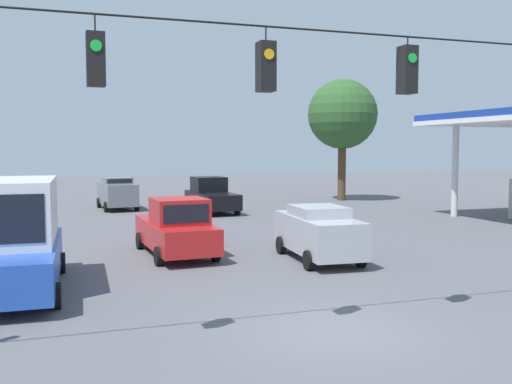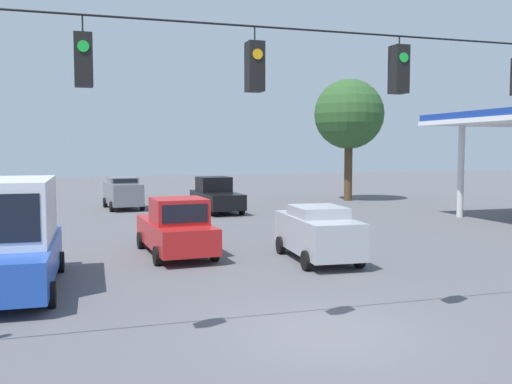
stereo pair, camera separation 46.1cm
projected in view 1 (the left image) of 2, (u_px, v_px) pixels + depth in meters
ground_plane at (335, 332)px, 12.09m from camera, size 140.00×140.00×0.00m
overhead_signal_span at (337, 120)px, 11.68m from camera, size 19.86×0.38×7.16m
pickup_truck_red_withflow_mid at (176, 229)px, 20.56m from camera, size 2.40×5.31×2.12m
pickup_truck_black_oncoming_deep at (211, 196)px, 34.51m from camera, size 2.45×5.33×2.12m
sedan_grey_withflow_deep at (117, 193)px, 36.16m from camera, size 2.37×4.58×2.03m
box_truck_blue_parked_shoulder at (14, 236)px, 15.49m from camera, size 2.62×6.46×3.04m
sedan_silver_crossing_near at (319, 232)px, 19.74m from camera, size 2.26×4.68×1.88m
traffic_cone_nearest at (4, 288)px, 14.49m from camera, size 0.35×0.35×0.65m
traffic_cone_second at (13, 270)px, 16.69m from camera, size 0.35×0.35×0.65m
traffic_cone_third at (17, 256)px, 18.73m from camera, size 0.35×0.35×0.65m
traffic_cone_fourth at (19, 246)px, 20.84m from camera, size 0.35×0.35×0.65m
tree_horizon_right at (342, 115)px, 41.91m from camera, size 5.11×5.11×8.93m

